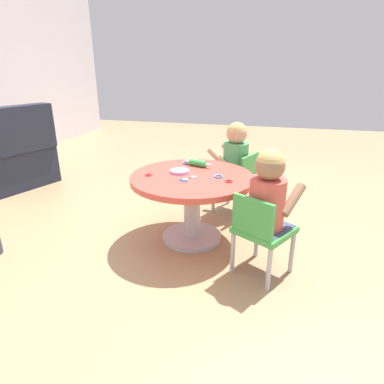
{
  "coord_description": "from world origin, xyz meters",
  "views": [
    {
      "loc": [
        -2.14,
        -0.54,
        1.23
      ],
      "look_at": [
        0.0,
        0.0,
        0.37
      ],
      "focal_mm": 31.03,
      "sensor_mm": 36.0,
      "label": 1
    }
  ],
  "objects_px": {
    "child_chair_right": "(238,179)",
    "craft_scissors": "(186,179)",
    "craft_table": "(192,192)",
    "child_chair_left": "(261,230)",
    "seated_child_right": "(235,153)",
    "rolling_pin": "(198,163)",
    "armchair_dark": "(12,157)",
    "seated_child_left": "(268,193)"
  },
  "relations": [
    {
      "from": "child_chair_right",
      "to": "craft_scissors",
      "type": "distance_m",
      "value": 0.74
    },
    {
      "from": "craft_scissors",
      "to": "craft_table",
      "type": "bearing_deg",
      "value": -8.4
    },
    {
      "from": "child_chair_left",
      "to": "child_chair_right",
      "type": "relative_size",
      "value": 1.0
    },
    {
      "from": "seated_child_right",
      "to": "rolling_pin",
      "type": "distance_m",
      "value": 0.42
    },
    {
      "from": "child_chair_right",
      "to": "craft_scissors",
      "type": "height_order",
      "value": "child_chair_right"
    },
    {
      "from": "child_chair_left",
      "to": "rolling_pin",
      "type": "relative_size",
      "value": 2.38
    },
    {
      "from": "craft_scissors",
      "to": "seated_child_right",
      "type": "bearing_deg",
      "value": -20.19
    },
    {
      "from": "armchair_dark",
      "to": "seated_child_right",
      "type": "bearing_deg",
      "value": -93.06
    },
    {
      "from": "seated_child_left",
      "to": "rolling_pin",
      "type": "bearing_deg",
      "value": 45.29
    },
    {
      "from": "seated_child_left",
      "to": "seated_child_right",
      "type": "relative_size",
      "value": 1.0
    },
    {
      "from": "child_chair_right",
      "to": "seated_child_right",
      "type": "xyz_separation_m",
      "value": [
        0.02,
        0.04,
        0.23
      ]
    },
    {
      "from": "child_chair_left",
      "to": "rolling_pin",
      "type": "height_order",
      "value": "rolling_pin"
    },
    {
      "from": "child_chair_left",
      "to": "craft_scissors",
      "type": "relative_size",
      "value": 3.81
    },
    {
      "from": "child_chair_left",
      "to": "child_chair_right",
      "type": "xyz_separation_m",
      "value": [
        0.9,
        0.24,
        0.0
      ]
    },
    {
      "from": "child_chair_left",
      "to": "seated_child_left",
      "type": "relative_size",
      "value": 1.05
    },
    {
      "from": "craft_table",
      "to": "craft_scissors",
      "type": "distance_m",
      "value": 0.16
    },
    {
      "from": "rolling_pin",
      "to": "craft_scissors",
      "type": "relative_size",
      "value": 1.6
    },
    {
      "from": "child_chair_right",
      "to": "seated_child_right",
      "type": "distance_m",
      "value": 0.23
    },
    {
      "from": "seated_child_left",
      "to": "armchair_dark",
      "type": "height_order",
      "value": "armchair_dark"
    },
    {
      "from": "craft_table",
      "to": "child_chair_right",
      "type": "xyz_separation_m",
      "value": [
        0.55,
        -0.27,
        -0.07
      ]
    },
    {
      "from": "seated_child_left",
      "to": "rolling_pin",
      "type": "distance_m",
      "value": 0.76
    },
    {
      "from": "child_chair_left",
      "to": "seated_child_right",
      "type": "height_order",
      "value": "seated_child_right"
    },
    {
      "from": "armchair_dark",
      "to": "rolling_pin",
      "type": "distance_m",
      "value": 2.2
    },
    {
      "from": "rolling_pin",
      "to": "craft_table",
      "type": "bearing_deg",
      "value": -177.46
    },
    {
      "from": "seated_child_right",
      "to": "armchair_dark",
      "type": "bearing_deg",
      "value": 86.94
    },
    {
      "from": "child_chair_left",
      "to": "seated_child_left",
      "type": "height_order",
      "value": "seated_child_left"
    },
    {
      "from": "craft_table",
      "to": "seated_child_left",
      "type": "xyz_separation_m",
      "value": [
        -0.31,
        -0.53,
        0.16
      ]
    },
    {
      "from": "seated_child_left",
      "to": "seated_child_right",
      "type": "distance_m",
      "value": 0.93
    },
    {
      "from": "armchair_dark",
      "to": "rolling_pin",
      "type": "xyz_separation_m",
      "value": [
        -0.47,
        -2.14,
        0.21
      ]
    },
    {
      "from": "craft_table",
      "to": "seated_child_right",
      "type": "height_order",
      "value": "seated_child_right"
    },
    {
      "from": "child_chair_left",
      "to": "child_chair_right",
      "type": "height_order",
      "value": "same"
    },
    {
      "from": "craft_scissors",
      "to": "armchair_dark",
      "type": "bearing_deg",
      "value": 69.6
    },
    {
      "from": "armchair_dark",
      "to": "craft_scissors",
      "type": "bearing_deg",
      "value": -110.4
    },
    {
      "from": "craft_table",
      "to": "seated_child_right",
      "type": "bearing_deg",
      "value": -22.08
    },
    {
      "from": "seated_child_left",
      "to": "craft_table",
      "type": "bearing_deg",
      "value": 59.91
    },
    {
      "from": "craft_table",
      "to": "child_chair_left",
      "type": "distance_m",
      "value": 0.62
    },
    {
      "from": "seated_child_left",
      "to": "armchair_dark",
      "type": "relative_size",
      "value": 0.56
    },
    {
      "from": "craft_table",
      "to": "seated_child_left",
      "type": "relative_size",
      "value": 1.7
    },
    {
      "from": "craft_table",
      "to": "child_chair_right",
      "type": "distance_m",
      "value": 0.62
    },
    {
      "from": "craft_table",
      "to": "child_chair_right",
      "type": "relative_size",
      "value": 1.62
    },
    {
      "from": "child_chair_right",
      "to": "craft_scissors",
      "type": "xyz_separation_m",
      "value": [
        -0.65,
        0.28,
        0.19
      ]
    },
    {
      "from": "seated_child_right",
      "to": "craft_scissors",
      "type": "height_order",
      "value": "seated_child_right"
    }
  ]
}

